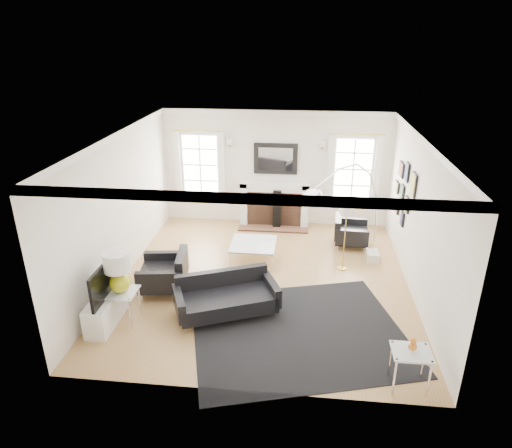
# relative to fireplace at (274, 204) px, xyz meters

# --- Properties ---
(floor) EXTENTS (6.00, 6.00, 0.00)m
(floor) POSITION_rel_fireplace_xyz_m (0.00, -2.79, -0.54)
(floor) COLOR #9D7642
(floor) RESTS_ON ground
(back_wall) EXTENTS (5.50, 0.04, 2.80)m
(back_wall) POSITION_rel_fireplace_xyz_m (0.00, 0.21, 0.86)
(back_wall) COLOR white
(back_wall) RESTS_ON floor
(front_wall) EXTENTS (5.50, 0.04, 2.80)m
(front_wall) POSITION_rel_fireplace_xyz_m (0.00, -5.79, 0.86)
(front_wall) COLOR white
(front_wall) RESTS_ON floor
(left_wall) EXTENTS (0.04, 6.00, 2.80)m
(left_wall) POSITION_rel_fireplace_xyz_m (-2.75, -2.79, 0.86)
(left_wall) COLOR white
(left_wall) RESTS_ON floor
(right_wall) EXTENTS (0.04, 6.00, 2.80)m
(right_wall) POSITION_rel_fireplace_xyz_m (2.75, -2.79, 0.86)
(right_wall) COLOR white
(right_wall) RESTS_ON floor
(ceiling) EXTENTS (5.50, 6.00, 0.02)m
(ceiling) POSITION_rel_fireplace_xyz_m (0.00, -2.79, 2.26)
(ceiling) COLOR white
(ceiling) RESTS_ON back_wall
(crown_molding) EXTENTS (5.50, 6.00, 0.12)m
(crown_molding) POSITION_rel_fireplace_xyz_m (0.00, -2.79, 2.20)
(crown_molding) COLOR white
(crown_molding) RESTS_ON back_wall
(fireplace) EXTENTS (1.70, 0.69, 1.11)m
(fireplace) POSITION_rel_fireplace_xyz_m (0.00, 0.00, 0.00)
(fireplace) COLOR white
(fireplace) RESTS_ON floor
(mantel_mirror) EXTENTS (1.05, 0.07, 0.75)m
(mantel_mirror) POSITION_rel_fireplace_xyz_m (0.00, 0.16, 1.11)
(mantel_mirror) COLOR black
(mantel_mirror) RESTS_ON back_wall
(window_left) EXTENTS (1.24, 0.15, 1.62)m
(window_left) POSITION_rel_fireplace_xyz_m (-1.85, 0.16, 0.92)
(window_left) COLOR white
(window_left) RESTS_ON back_wall
(window_right) EXTENTS (1.24, 0.15, 1.62)m
(window_right) POSITION_rel_fireplace_xyz_m (1.85, 0.16, 0.92)
(window_right) COLOR white
(window_right) RESTS_ON back_wall
(gallery_wall) EXTENTS (0.04, 1.73, 1.29)m
(gallery_wall) POSITION_rel_fireplace_xyz_m (2.72, -1.50, 0.99)
(gallery_wall) COLOR black
(gallery_wall) RESTS_ON right_wall
(tv_unit) EXTENTS (0.35, 1.00, 1.09)m
(tv_unit) POSITION_rel_fireplace_xyz_m (-2.44, -4.49, -0.21)
(tv_unit) COLOR white
(tv_unit) RESTS_ON floor
(area_rug) EXTENTS (3.93, 3.55, 0.01)m
(area_rug) POSITION_rel_fireplace_xyz_m (0.70, -4.40, -0.54)
(area_rug) COLOR black
(area_rug) RESTS_ON floor
(sofa) EXTENTS (1.88, 1.38, 0.56)m
(sofa) POSITION_rel_fireplace_xyz_m (-0.55, -3.96, -0.24)
(sofa) COLOR black
(sofa) RESTS_ON floor
(armchair_left) EXTENTS (0.95, 1.03, 0.63)m
(armchair_left) POSITION_rel_fireplace_xyz_m (-1.76, -3.35, -0.19)
(armchair_left) COLOR black
(armchair_left) RESTS_ON floor
(armchair_right) EXTENTS (0.78, 0.86, 0.55)m
(armchair_right) POSITION_rel_fireplace_xyz_m (1.75, -1.01, -0.24)
(armchair_right) COLOR black
(armchair_right) RESTS_ON floor
(coffee_table) EXTENTS (0.93, 0.93, 0.41)m
(coffee_table) POSITION_rel_fireplace_xyz_m (-0.30, -2.01, -0.16)
(coffee_table) COLOR silver
(coffee_table) RESTS_ON floor
(side_table_left) EXTENTS (0.50, 0.50, 0.55)m
(side_table_left) POSITION_rel_fireplace_xyz_m (-2.20, -4.37, -0.10)
(side_table_left) COLOR silver
(side_table_left) RESTS_ON floor
(nesting_table) EXTENTS (0.52, 0.44, 0.57)m
(nesting_table) POSITION_rel_fireplace_xyz_m (2.20, -5.44, -0.09)
(nesting_table) COLOR silver
(nesting_table) RESTS_ON floor
(gourd_lamp) EXTENTS (0.45, 0.45, 0.71)m
(gourd_lamp) POSITION_rel_fireplace_xyz_m (-2.20, -4.37, 0.42)
(gourd_lamp) COLOR #B4B817
(gourd_lamp) RESTS_ON side_table_left
(orange_vase) EXTENTS (0.11, 0.11, 0.18)m
(orange_vase) POSITION_rel_fireplace_xyz_m (2.20, -5.44, 0.13)
(orange_vase) COLOR #BA6017
(orange_vase) RESTS_ON nesting_table
(arc_floor_lamp) EXTENTS (1.62, 1.50, 2.30)m
(arc_floor_lamp) POSITION_rel_fireplace_xyz_m (1.53, -2.26, 0.70)
(arc_floor_lamp) COLOR silver
(arc_floor_lamp) RESTS_ON floor
(stick_floor_lamp) EXTENTS (0.29, 0.29, 1.44)m
(stick_floor_lamp) POSITION_rel_fireplace_xyz_m (1.55, -2.15, 0.71)
(stick_floor_lamp) COLOR gold
(stick_floor_lamp) RESTS_ON floor
(speaker_tower) EXTENTS (0.20, 0.20, 0.96)m
(speaker_tower) POSITION_rel_fireplace_xyz_m (0.07, -0.14, -0.06)
(speaker_tower) COLOR black
(speaker_tower) RESTS_ON floor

